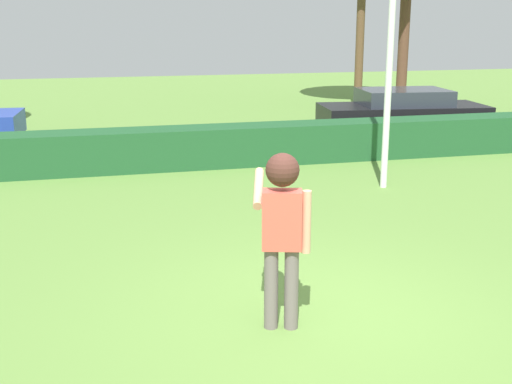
# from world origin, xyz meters

# --- Properties ---
(ground_plane) EXTENTS (60.00, 60.00, 0.00)m
(ground_plane) POSITION_xyz_m (0.00, 0.00, 0.00)
(ground_plane) COLOR olive
(person) EXTENTS (0.55, 0.80, 1.78)m
(person) POSITION_xyz_m (-0.46, -0.16, 1.12)
(person) COLOR slate
(person) RESTS_ON ground
(frisbee) EXTENTS (0.27, 0.27, 0.07)m
(frisbee) POSITION_xyz_m (-0.45, 0.40, 1.16)
(frisbee) COLOR orange
(hedge_row) EXTENTS (25.21, 0.90, 0.82)m
(hedge_row) POSITION_xyz_m (0.00, 7.42, 0.41)
(hedge_row) COLOR #1F512A
(hedge_row) RESTS_ON ground
(parked_car_black) EXTENTS (4.37, 2.19, 1.25)m
(parked_car_black) POSITION_xyz_m (5.67, 9.49, 0.69)
(parked_car_black) COLOR black
(parked_car_black) RESTS_ON ground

